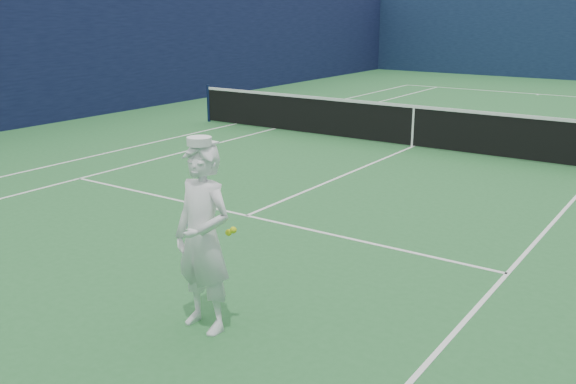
# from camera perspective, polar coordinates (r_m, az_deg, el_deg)

# --- Properties ---
(ground) EXTENTS (80.00, 80.00, 0.00)m
(ground) POSITION_cam_1_polar(r_m,az_deg,el_deg) (15.61, 10.96, 3.94)
(ground) COLOR #286A33
(ground) RESTS_ON ground
(court_markings) EXTENTS (11.03, 23.83, 0.01)m
(court_markings) POSITION_cam_1_polar(r_m,az_deg,el_deg) (15.61, 10.96, 3.95)
(court_markings) COLOR white
(court_markings) RESTS_ON ground
(windscreen_fence) EXTENTS (20.12, 36.12, 4.00)m
(windscreen_fence) POSITION_cam_1_polar(r_m,az_deg,el_deg) (15.33, 11.35, 11.27)
(windscreen_fence) COLOR #101D3C
(windscreen_fence) RESTS_ON ground
(tennis_net) EXTENTS (12.88, 0.09, 1.07)m
(tennis_net) POSITION_cam_1_polar(r_m,az_deg,el_deg) (15.51, 11.06, 5.94)
(tennis_net) COLOR #141E4C
(tennis_net) RESTS_ON ground
(tennis_player) EXTENTS (0.79, 0.54, 2.01)m
(tennis_player) POSITION_cam_1_polar(r_m,az_deg,el_deg) (6.47, -7.56, -4.09)
(tennis_player) COLOR white
(tennis_player) RESTS_ON ground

